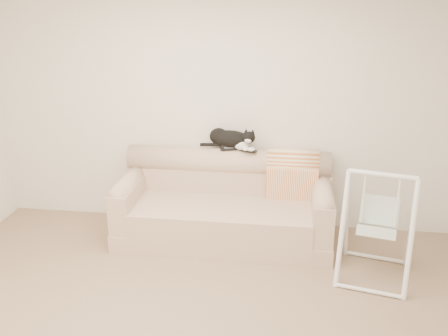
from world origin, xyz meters
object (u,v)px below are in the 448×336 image
object	(u,v)px
baby_swing	(377,225)
remote_b	(249,151)
sofa	(225,206)
remote_a	(229,149)
tuxedo_cat	(231,139)

from	to	relation	value
baby_swing	remote_b	bearing A→B (deg)	147.54
sofa	baby_swing	size ratio (longest dim) A/B	2.16
sofa	remote_b	distance (m)	0.63
sofa	remote_a	world-z (taller)	remote_a
remote_a	remote_b	world-z (taller)	remote_a
remote_a	remote_b	distance (m)	0.22
sofa	baby_swing	bearing A→B (deg)	-21.91
sofa	baby_swing	distance (m)	1.57
remote_b	baby_swing	distance (m)	1.51
remote_a	baby_swing	distance (m)	1.70
sofa	baby_swing	world-z (taller)	baby_swing
sofa	remote_a	size ratio (longest dim) A/B	11.78
sofa	remote_b	world-z (taller)	remote_b
remote_b	tuxedo_cat	bearing A→B (deg)	162.57
sofa	remote_b	bearing A→B (deg)	41.04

